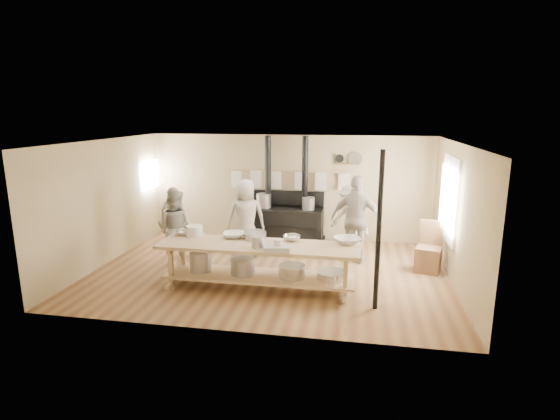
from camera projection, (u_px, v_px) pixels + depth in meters
The scene contains 24 objects.
ground at pixel (269, 271), 8.81m from camera, with size 7.00×7.00×0.00m, color brown.
room_shell at pixel (268, 192), 8.45m from camera, with size 7.00×7.00×7.00m.
window_right at pixel (450, 199), 8.46m from camera, with size 0.09×1.50×1.65m.
left_opening at pixel (150, 175), 10.97m from camera, with size 0.00×0.90×0.90m.
stove at pixel (286, 221), 10.73m from camera, with size 1.90×0.75×2.60m.
towel_rail at pixel (288, 177), 10.77m from camera, with size 3.00×0.04×0.47m.
back_wall_shelf at pixel (349, 161), 10.45m from camera, with size 0.63×0.14×0.32m.
prep_table at pixel (258, 262), 7.83m from camera, with size 3.60×0.90×0.85m.
support_post at pixel (379, 232), 6.87m from camera, with size 0.08×0.08×2.60m, color black.
cook_far_left at pixel (174, 220), 9.80m from camera, with size 0.56×0.37×1.53m, color #9E9A8C.
cook_left at pixel (175, 228), 9.01m from camera, with size 0.78×0.61×1.61m, color #9E9A8C.
cook_center at pixel (246, 218), 9.60m from camera, with size 0.85×0.55×1.74m, color #9E9A8C.
cook_right at pixel (357, 220), 9.15m from camera, with size 1.10×0.46×1.88m, color #9E9A8C.
cook_by_window at pixel (350, 219), 9.84m from camera, with size 1.02×0.59×1.58m, color #9E9A8C.
chair at pixel (428, 257), 8.78m from camera, with size 0.59×0.59×1.01m.
bowl_white_a at pixel (234, 235), 8.16m from camera, with size 0.40×0.40×0.10m, color white.
bowl_steel_a at pixel (183, 233), 8.33m from camera, with size 0.27×0.27×0.08m, color silver.
bowl_white_b at pixel (347, 240), 7.80m from camera, with size 0.45×0.45×0.11m, color white.
bowl_steel_b at pixel (292, 238), 7.97m from camera, with size 0.31×0.31×0.10m, color silver.
roasting_pan at pixel (277, 248), 7.36m from camera, with size 0.43×0.29×0.10m, color #B2B2B7.
mixing_bowl_large at pixel (255, 235), 8.08m from camera, with size 0.42×0.42×0.13m, color silver.
bucket_galv at pixel (258, 242), 7.55m from camera, with size 0.23×0.23×0.21m, color gray.
deep_bowl_enamel at pixel (194, 231), 8.28m from camera, with size 0.31×0.31×0.19m, color white.
pitcher at pixel (278, 245), 7.35m from camera, with size 0.13×0.13×0.21m, color white.
Camera 1 is at (1.68, -8.15, 3.15)m, focal length 28.00 mm.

